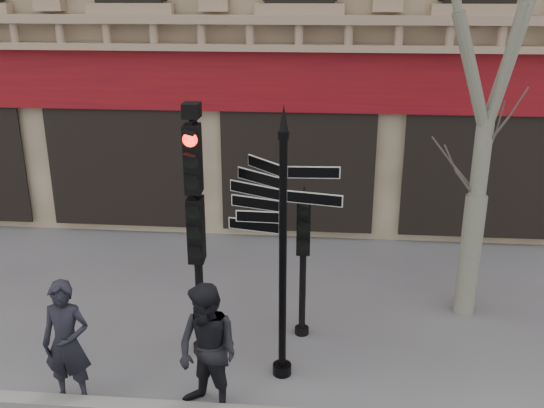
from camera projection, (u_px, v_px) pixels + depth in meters
The scene contains 6 objects.
ground at pixel (280, 359), 9.40m from camera, with size 80.00×80.00×0.00m, color slate.
fingerpost at pixel (283, 202), 8.14m from camera, with size 2.21×2.21×4.05m.
traffic_signal_main at pixel (196, 203), 8.77m from camera, with size 0.45×0.33×3.95m.
traffic_signal_secondary at pixel (303, 240), 9.54m from camera, with size 0.42×0.30×2.42m.
pedestrian_a at pixel (67, 343), 8.18m from camera, with size 0.66×0.43×1.82m, color black.
pedestrian_b at pixel (208, 351), 7.93m from camera, with size 0.91×0.71×1.88m, color black.
Camera 1 is at (0.60, -8.03, 5.41)m, focal length 40.00 mm.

